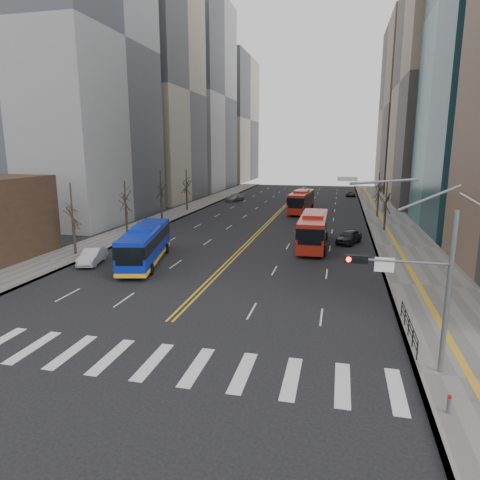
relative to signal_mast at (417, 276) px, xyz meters
name	(u,v)px	position (x,y,z in m)	size (l,w,h in m)	color
ground	(132,359)	(-13.77, -2.00, -4.86)	(220.00, 220.00, 0.00)	black
sidewalk_right	(392,224)	(3.73, 43.00, -4.78)	(7.00, 130.00, 0.15)	#65625E
sidewalk_left	(169,216)	(-30.27, 43.00, -4.78)	(5.00, 130.00, 0.15)	#65625E
crosswalk	(132,359)	(-13.77, -2.00, -4.85)	(26.70, 4.00, 0.01)	silver
centerline	(280,211)	(-13.77, 53.00, -4.85)	(0.55, 100.00, 0.01)	gold
office_towers	(293,78)	(-13.64, 66.51, 19.07)	(83.00, 134.00, 58.00)	#98989A
signal_mast	(417,276)	(0.00, 0.00, 0.00)	(5.37, 0.37, 9.39)	gray
pedestrian_railing	(409,324)	(0.53, 4.00, -4.03)	(0.06, 6.06, 1.02)	black
bollards	(479,391)	(2.50, -2.16, -4.30)	(2.87, 3.17, 0.78)	gray
street_trees	(204,194)	(-20.94, 32.55, 0.02)	(35.20, 47.20, 7.60)	#2C241A
blue_bus	(146,243)	(-21.38, 15.85, -2.97)	(5.42, 12.67, 3.60)	#0B24AF
red_bus_near	(313,228)	(-6.37, 26.45, -2.77)	(3.07, 11.96, 3.77)	#A51E11
red_bus_far	(301,200)	(-10.03, 52.49, -2.75)	(3.61, 12.20, 3.80)	#A51E11
car_white	(92,256)	(-26.14, 14.32, -4.12)	(1.56, 4.46, 1.47)	silver
car_dark_mid	(349,237)	(-2.44, 29.05, -4.09)	(1.81, 4.50, 1.53)	black
car_silver	(235,198)	(-24.89, 65.43, -4.12)	(2.07, 5.09, 1.48)	gray
car_dark_far	(350,194)	(-1.36, 80.21, -4.27)	(1.96, 4.25, 1.18)	black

